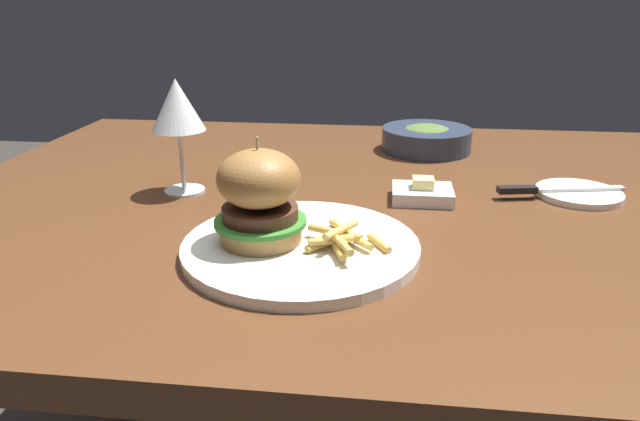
{
  "coord_description": "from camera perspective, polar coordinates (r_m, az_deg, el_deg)",
  "views": [
    {
      "loc": [
        0.02,
        -0.85,
        1.04
      ],
      "look_at": [
        -0.06,
        -0.2,
        0.78
      ],
      "focal_mm": 32.0,
      "sensor_mm": 36.0,
      "label": 1
    }
  ],
  "objects": [
    {
      "name": "bread_plate",
      "position": [
        0.97,
        24.46,
        1.56
      ],
      "size": [
        0.13,
        0.13,
        0.01
      ],
      "primitive_type": "cylinder",
      "color": "white",
      "rests_on": "dining_table"
    },
    {
      "name": "butter_dish",
      "position": [
        0.88,
        10.2,
        1.73
      ],
      "size": [
        0.09,
        0.07,
        0.04
      ],
      "color": "white",
      "rests_on": "dining_table"
    },
    {
      "name": "dining_table",
      "position": [
        0.93,
        4.95,
        -2.8
      ],
      "size": [
        1.38,
        0.98,
        0.74
      ],
      "color": "#56331C",
      "rests_on": "ground"
    },
    {
      "name": "burger_sandwich",
      "position": [
        0.68,
        -6.08,
        1.42
      ],
      "size": [
        0.11,
        0.11,
        0.13
      ],
      "color": "#B78447",
      "rests_on": "main_plate"
    },
    {
      "name": "fries_pile",
      "position": [
        0.67,
        2.2,
        -2.83
      ],
      "size": [
        0.1,
        0.13,
        0.03
      ],
      "color": "gold",
      "rests_on": "main_plate"
    },
    {
      "name": "table_knife",
      "position": [
        0.95,
        21.89,
        2.02
      ],
      "size": [
        0.2,
        0.05,
        0.01
      ],
      "color": "silver",
      "rests_on": "bread_plate"
    },
    {
      "name": "wine_glass",
      "position": [
        0.9,
        -14.08,
        9.93
      ],
      "size": [
        0.08,
        0.08,
        0.18
      ],
      "color": "silver",
      "rests_on": "dining_table"
    },
    {
      "name": "soup_bowl",
      "position": [
        1.16,
        10.59,
        7.12
      ],
      "size": [
        0.18,
        0.18,
        0.05
      ],
      "color": "#2D384C",
      "rests_on": "dining_table"
    },
    {
      "name": "main_plate",
      "position": [
        0.7,
        -1.93,
        -3.65
      ],
      "size": [
        0.29,
        0.29,
        0.01
      ],
      "primitive_type": "cylinder",
      "color": "white",
      "rests_on": "dining_table"
    }
  ]
}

